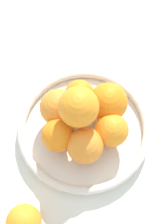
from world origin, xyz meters
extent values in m
plane|color=silver|center=(0.00, 0.00, 0.00)|extent=(4.00, 4.00, 0.00)
cylinder|color=silver|center=(0.00, 0.00, 0.01)|extent=(0.29, 0.29, 0.01)
torus|color=silver|center=(0.00, 0.00, 0.02)|extent=(0.30, 0.30, 0.02)
sphere|color=orange|center=(-0.03, 0.05, 0.07)|extent=(0.07, 0.07, 0.07)
sphere|color=orange|center=(-0.06, -0.01, 0.07)|extent=(0.07, 0.07, 0.07)
sphere|color=orange|center=(-0.02, -0.06, 0.07)|extent=(0.08, 0.08, 0.08)
sphere|color=orange|center=(0.04, -0.04, 0.07)|extent=(0.07, 0.07, 0.07)
sphere|color=orange|center=(0.06, 0.01, 0.07)|extent=(0.08, 0.08, 0.08)
sphere|color=orange|center=(0.03, 0.06, 0.07)|extent=(0.07, 0.07, 0.07)
sphere|color=orange|center=(0.01, 0.01, 0.13)|extent=(0.08, 0.08, 0.08)
sphere|color=orange|center=(-0.01, 0.23, 0.03)|extent=(0.07, 0.07, 0.07)
camera|label=1|loc=(-0.14, 0.23, 0.66)|focal=50.00mm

